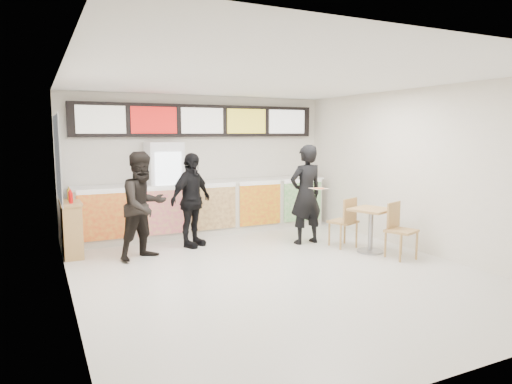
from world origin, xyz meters
TOP-DOWN VIEW (x-y plane):
  - floor at (0.00, 0.00)m, footprint 7.00×7.00m
  - ceiling at (0.00, 0.00)m, footprint 7.00×7.00m
  - wall_back at (0.00, 3.50)m, footprint 6.00×0.00m
  - wall_left at (-3.00, 0.00)m, footprint 0.00×7.00m
  - wall_right at (3.00, 0.00)m, footprint 0.00×7.00m
  - service_counter at (0.00, 3.09)m, footprint 5.56×0.77m
  - menu_board at (0.00, 3.41)m, footprint 5.50×0.14m
  - drinks_fridge at (-0.93, 3.11)m, footprint 0.70×0.67m
  - mirror_panel at (-2.99, 2.45)m, footprint 0.01×2.00m
  - customer_main at (1.43, 1.37)m, footprint 0.74×0.50m
  - customer_left at (-1.69, 1.65)m, footprint 1.12×1.02m
  - customer_mid at (-0.69, 2.11)m, footprint 1.14×0.94m
  - pizza_slice at (1.43, 0.92)m, footprint 0.36×0.36m
  - cafe_table at (2.14, 0.26)m, footprint 1.00×1.71m
  - condiment_ledge at (-2.82, 2.41)m, footprint 0.35×0.88m

SIDE VIEW (x-z plane):
  - floor at x=0.00m, z-range 0.00..0.00m
  - condiment_ledge at x=-2.82m, z-range -0.08..1.08m
  - cafe_table at x=2.14m, z-range 0.08..1.05m
  - service_counter at x=0.00m, z-range 0.00..1.14m
  - customer_mid at x=-0.69m, z-range 0.00..1.81m
  - customer_left at x=-1.69m, z-range 0.00..1.87m
  - customer_main at x=1.43m, z-range 0.00..1.96m
  - drinks_fridge at x=-0.93m, z-range 0.00..2.00m
  - pizza_slice at x=1.43m, z-range 1.15..1.17m
  - wall_back at x=0.00m, z-range -1.50..4.50m
  - wall_left at x=-3.00m, z-range -2.00..5.00m
  - wall_right at x=3.00m, z-range -2.00..5.00m
  - mirror_panel at x=-2.99m, z-range 1.00..2.50m
  - menu_board at x=0.00m, z-range 2.10..2.80m
  - ceiling at x=0.00m, z-range 3.00..3.00m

